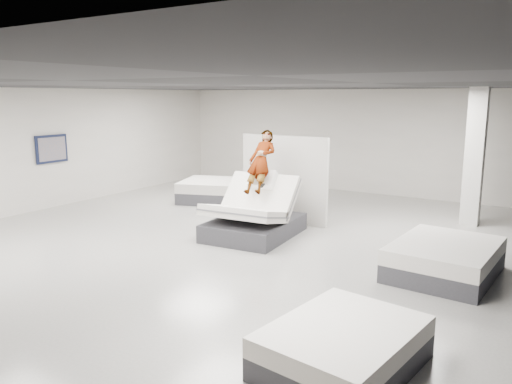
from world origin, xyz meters
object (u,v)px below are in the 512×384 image
Objects in this scene: hero_bed at (254,217)px; column at (475,157)px; wall_poster at (52,149)px; remote at (262,186)px; flat_bed_right_far at (445,259)px; flat_bed_right_near at (343,347)px; person at (261,175)px; divider_panel at (284,179)px; flat_bed_left_far at (221,191)px.

column reaches higher than hero_bed.
remote is at bearing 3.84° from wall_poster.
flat_bed_right_near is (-0.33, -3.69, -0.03)m from flat_bed_right_far.
person reaches higher than hero_bed.
person is 4.22m from flat_bed_right_far.
hero_bed is at bearing 3.95° from wall_poster.
divider_panel reaches higher than flat_bed_right_far.
flat_bed_right_near is at bearing -45.66° from flat_bed_left_far.
divider_panel reaches higher than remote.
person is 0.59× the size of flat_bed_left_far.
remote is 5.08m from column.
flat_bed_right_far is at bearing -23.28° from flat_bed_left_far.
flat_bed_left_far is (-6.78, 2.92, 0.02)m from flat_bed_right_far.
divider_panel reaches higher than flat_bed_right_near.
column is (3.80, 3.58, 1.18)m from hero_bed.
hero_bed is at bearing -90.00° from person.
hero_bed is 4.03m from flat_bed_right_far.
wall_poster is at bearing -177.47° from person.
flat_bed_right_far is 4.11m from column.
divider_panel is 4.44m from column.
remote is at bearing -57.85° from person.
flat_bed_right_near is at bearing -90.84° from column.
flat_bed_right_far is (3.80, -0.31, -0.86)m from remote.
person reaches higher than flat_bed_right_near.
flat_bed_right_near is 9.24m from flat_bed_left_far.
divider_panel is 1.06× the size of flat_bed_right_far.
hero_bed is at bearing -43.35° from flat_bed_left_far.
divider_panel is at bearing -22.61° from flat_bed_left_far.
person reaches higher than flat_bed_right_far.
hero_bed is 16.07× the size of remote.
hero_bed reaches higher than remote.
column is at bearing 43.26° from hero_bed.
column is at bearing 35.71° from person.
hero_bed is 1.62m from divider_panel.
remote reaches higher than flat_bed_right_far.
person is at bearing -39.72° from flat_bed_left_far.
flat_bed_right_far reaches higher than flat_bed_right_near.
column is at bearing 29.21° from divider_panel.
flat_bed_left_far is 4.71m from wall_poster.
wall_poster is at bearing -137.95° from flat_bed_left_far.
wall_poster reaches higher than flat_bed_right_far.
flat_bed_right_near is 0.77× the size of flat_bed_left_far.
divider_panel is 0.71× the size of column.
wall_poster reaches higher than remote.
wall_poster is (-6.35, -0.43, 0.46)m from remote.
person is at bearing 170.98° from flat_bed_right_far.
column is at bearing 21.93° from wall_poster.
divider_panel is at bearing 156.29° from flat_bed_right_far.
column reaches higher than divider_panel.
wall_poster reaches higher than flat_bed_left_far.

